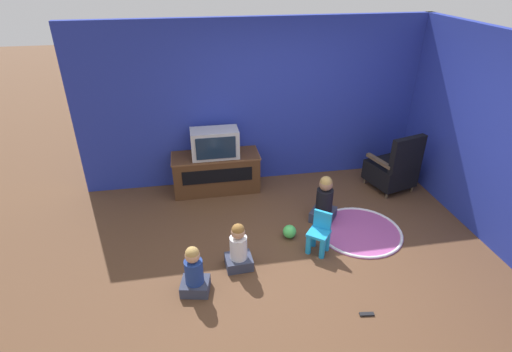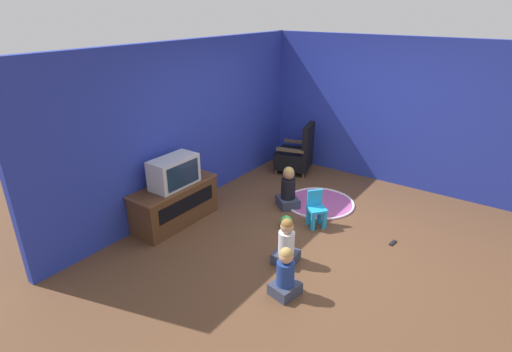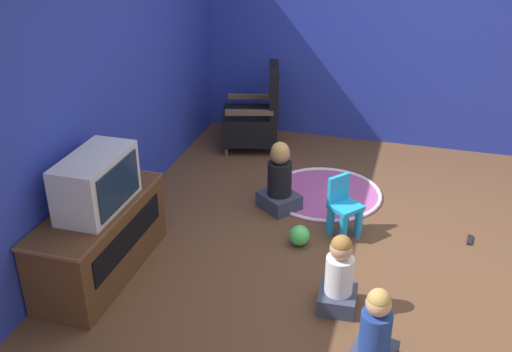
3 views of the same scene
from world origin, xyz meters
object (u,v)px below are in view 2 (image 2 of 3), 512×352
child_watching_center (286,244)px  yellow_kid_chair (316,212)px  tv_cabinet (175,203)px  black_armchair (296,155)px  toy_ball (286,221)px  remote_control (393,243)px  television (174,172)px  child_watching_left (285,274)px  child_watching_right (288,190)px

child_watching_center → yellow_kid_chair: bearing=3.8°
tv_cabinet → black_armchair: (2.71, -0.46, 0.04)m
toy_ball → remote_control: size_ratio=1.15×
yellow_kid_chair → toy_ball: (-0.28, 0.33, -0.14)m
toy_ball → black_armchair: bearing=26.6°
black_armchair → yellow_kid_chair: (-1.60, -1.27, -0.12)m
black_armchair → tv_cabinet: bearing=-24.8°
tv_cabinet → black_armchair: bearing=-9.7°
black_armchair → child_watching_center: 2.96m
television → black_armchair: (2.71, -0.42, -0.46)m
child_watching_left → child_watching_center: bearing=42.1°
tv_cabinet → television: 0.50m
black_armchair → child_watching_right: bearing=10.1°
television → child_watching_right: bearing=-37.1°
black_armchair → child_watching_right: size_ratio=1.42×
yellow_kid_chair → television: bearing=162.3°
television → yellow_kid_chair: television is taller
television → yellow_kid_chair: 2.10m
tv_cabinet → remote_control: 3.11m
toy_ball → remote_control: bearing=-71.9°
television → child_watching_left: 2.23m
remote_control → tv_cabinet: bearing=-58.2°
black_armchair → child_watching_left: size_ratio=1.61×
remote_control → child_watching_center: bearing=-31.7°
toy_ball → tv_cabinet: bearing=120.3°
tv_cabinet → child_watching_right: bearing=-38.1°
child_watching_left → yellow_kid_chair: bearing=27.1°
child_watching_left → remote_control: size_ratio=3.87×
tv_cabinet → child_watching_right: 1.76m
child_watching_left → toy_ball: bearing=42.5°
television → child_watching_center: television is taller
child_watching_right → remote_control: child_watching_right is taller
child_watching_left → toy_ball: 1.47m
tv_cabinet → television: size_ratio=1.89×
yellow_kid_chair → toy_ball: yellow_kid_chair is taller
yellow_kid_chair → remote_control: 1.12m
child_watching_center → toy_ball: size_ratio=3.42×
tv_cabinet → child_watching_left: 2.20m
tv_cabinet → remote_control: (1.28, -2.81, -0.30)m
remote_control → child_watching_left: bearing=-13.6°
tv_cabinet → child_watching_center: bearing=-87.2°
television → tv_cabinet: bearing=90.0°
child_watching_left → television: bearing=90.0°
child_watching_left → child_watching_right: (1.82, 1.07, 0.03)m
yellow_kid_chair → child_watching_right: size_ratio=0.79×
child_watching_left → remote_control: child_watching_left is taller
yellow_kid_chair → child_watching_center: child_watching_center is taller
child_watching_left → tv_cabinet: bearing=90.2°
black_armchair → remote_control: size_ratio=6.22×
child_watching_left → child_watching_right: size_ratio=0.88×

